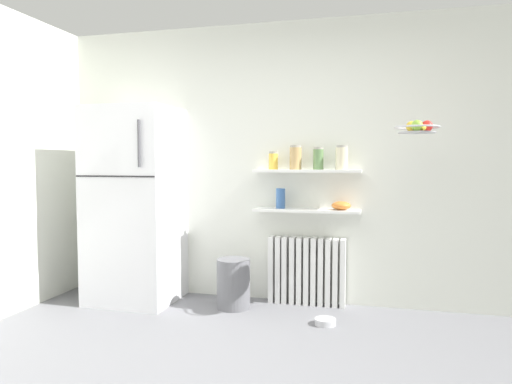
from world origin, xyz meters
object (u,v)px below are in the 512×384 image
storage_jar_3 (342,158)px  trash_bin (233,284)px  storage_jar_2 (318,158)px  vase (281,198)px  shelf_bowl (341,206)px  pet_food_bowl (325,322)px  storage_jar_1 (296,158)px  storage_jar_0 (273,161)px  radiator (307,271)px  hanging_fruit_basket (418,128)px  refrigerator (135,205)px

storage_jar_3 → trash_bin: (-0.93, -0.24, -1.13)m
storage_jar_2 → vase: (-0.34, 0.00, -0.36)m
shelf_bowl → pet_food_bowl: (-0.08, -0.48, -0.90)m
storage_jar_1 → trash_bin: bearing=-154.9°
shelf_bowl → storage_jar_0: bearing=-180.0°
storage_jar_2 → trash_bin: (-0.72, -0.24, -1.12)m
storage_jar_1 → trash_bin: storage_jar_1 is taller
radiator → storage_jar_1: 1.05m
storage_jar_3 → shelf_bowl: storage_jar_3 is taller
storage_jar_0 → storage_jar_1: bearing=0.0°
trash_bin → pet_food_bowl: (0.84, -0.23, -0.20)m
trash_bin → hanging_fruit_basket: bearing=-6.7°
storage_jar_2 → trash_bin: size_ratio=0.45×
storage_jar_0 → shelf_bowl: 0.73m
storage_jar_2 → radiator: bearing=163.7°
storage_jar_3 → shelf_bowl: 0.42m
radiator → pet_food_bowl: (0.23, -0.51, -0.28)m
pet_food_bowl → hanging_fruit_basket: (0.68, 0.05, 1.54)m
vase → pet_food_bowl: size_ratio=1.07×
vase → trash_bin: bearing=-147.5°
radiator → hanging_fruit_basket: (0.91, -0.45, 1.26)m
refrigerator → storage_jar_2: size_ratio=9.03×
pet_food_bowl → radiator: bearing=114.1°
storage_jar_0 → hanging_fruit_basket: size_ratio=0.48×
trash_bin → pet_food_bowl: trash_bin is taller
storage_jar_1 → storage_jar_2: bearing=0.0°
storage_jar_0 → shelf_bowl: storage_jar_0 is taller
trash_bin → hanging_fruit_basket: hanging_fruit_basket is taller
storage_jar_1 → storage_jar_2: storage_jar_1 is taller
vase → hanging_fruit_basket: 1.36m
refrigerator → pet_food_bowl: (1.81, -0.24, -0.88)m
storage_jar_1 → shelf_bowl: 0.59m
storage_jar_0 → hanging_fruit_basket: bearing=-19.1°
refrigerator → pet_food_bowl: refrigerator is taller
refrigerator → trash_bin: size_ratio=4.10×
storage_jar_0 → storage_jar_1: 0.21m
storage_jar_1 → shelf_bowl: size_ratio=1.29×
hanging_fruit_basket → storage_jar_2: bearing=152.4°
storage_jar_0 → storage_jar_2: bearing=0.0°
trash_bin → hanging_fruit_basket: size_ratio=1.30×
radiator → pet_food_bowl: 0.62m
radiator → storage_jar_2: size_ratio=3.50×
radiator → vase: (-0.24, -0.03, 0.67)m
radiator → hanging_fruit_basket: size_ratio=2.07×
radiator → storage_jar_3: (0.31, -0.03, 1.04)m
storage_jar_0 → refrigerator: bearing=-169.5°
storage_jar_0 → hanging_fruit_basket: (1.22, -0.42, 0.25)m
radiator → hanging_fruit_basket: hanging_fruit_basket is taller
storage_jar_0 → pet_food_bowl: (0.53, -0.48, -1.30)m
radiator → storage_jar_3: size_ratio=3.27×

